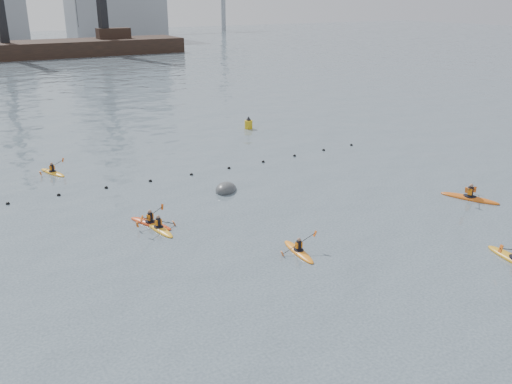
# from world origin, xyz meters

# --- Properties ---
(ground) EXTENTS (400.00, 400.00, 0.00)m
(ground) POSITION_xyz_m (0.00, 0.00, 0.00)
(ground) COLOR #36444E
(ground) RESTS_ON ground
(float_line) EXTENTS (33.24, 0.73, 0.24)m
(float_line) POSITION_xyz_m (-0.50, 22.53, 0.03)
(float_line) COLOR black
(float_line) RESTS_ON ground
(barge_pier) EXTENTS (72.00, 19.30, 29.50)m
(barge_pier) POSITION_xyz_m (-0.22, 110.00, 1.89)
(barge_pier) COLOR black
(barge_pier) RESTS_ON ground
(kayaker_0) EXTENTS (1.97, 2.88, 1.11)m
(kayaker_0) POSITION_xyz_m (0.51, 8.29, 0.09)
(kayaker_0) COLOR orange
(kayaker_0) RESTS_ON ground
(kayaker_2) EXTENTS (1.93, 3.04, 1.00)m
(kayaker_2) POSITION_xyz_m (-4.57, 15.38, 0.09)
(kayaker_2) COLOR red
(kayaker_2) RESTS_ON ground
(kayaker_3) EXTENTS (2.06, 3.01, 1.16)m
(kayaker_3) POSITION_xyz_m (-4.43, 14.48, 0.09)
(kayaker_3) COLOR gold
(kayaker_3) RESTS_ON ground
(kayaker_4) EXTENTS (2.31, 3.59, 1.27)m
(kayaker_4) POSITION_xyz_m (14.00, 9.00, 0.11)
(kayaker_4) COLOR #C45512
(kayaker_4) RESTS_ON ground
(kayaker_5) EXTENTS (1.90, 2.91, 1.03)m
(kayaker_5) POSITION_xyz_m (-7.39, 27.71, 0.09)
(kayaker_5) COLOR orange
(kayaker_5) RESTS_ON ground
(mooring_buoy) EXTENTS (2.57, 2.64, 1.54)m
(mooring_buoy) POSITION_xyz_m (1.66, 18.23, 0.00)
(mooring_buoy) COLOR #3E4143
(mooring_buoy) RESTS_ON ground
(nav_buoy) EXTENTS (0.75, 0.75, 1.37)m
(nav_buoy) POSITION_xyz_m (11.55, 32.53, 0.41)
(nav_buoy) COLOR gold
(nav_buoy) RESTS_ON ground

